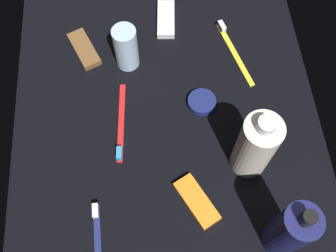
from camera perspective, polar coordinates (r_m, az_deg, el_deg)
ground_plane at (r=83.05cm, az=-0.00°, el=-1.05°), size 84.00×64.00×1.20cm
lotion_bottle at (r=70.93cm, az=17.05°, el=-14.11°), size 6.19×6.19×19.10cm
bodywash_bottle at (r=74.16cm, az=12.42°, el=-2.80°), size 7.10×7.10×18.11cm
deodorant_stick at (r=87.02cm, az=-6.03°, el=11.09°), size 5.10×5.10×10.88cm
toothbrush_red at (r=82.98cm, az=-6.76°, el=-0.02°), size 18.04×2.55×2.10cm
toothbrush_yellow at (r=93.45cm, az=9.28°, el=10.77°), size 17.62×6.16×2.10cm
toothbrush_navy at (r=76.48cm, az=-10.04°, el=-16.63°), size 18.03×1.71×2.10cm
snack_bar_orange at (r=77.09cm, az=4.14°, el=-10.70°), size 11.06×8.44×1.50cm
snack_bar_brown at (r=94.10cm, az=-11.92°, el=10.72°), size 11.13×7.84×1.50cm
snack_bar_white at (r=97.45cm, az=-0.30°, el=15.04°), size 10.72×4.92×1.50cm
cream_tin_left at (r=84.97cm, az=4.85°, el=3.40°), size 5.99×5.99×1.69cm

